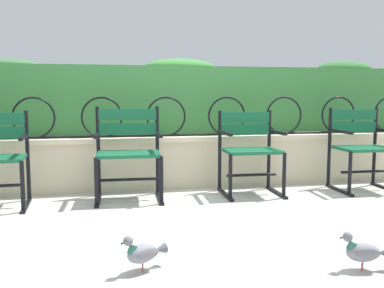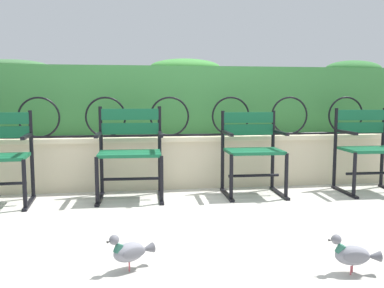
{
  "view_description": "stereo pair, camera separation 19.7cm",
  "coord_description": "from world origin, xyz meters",
  "px_view_note": "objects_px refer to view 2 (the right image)",
  "views": [
    {
      "loc": [
        -0.76,
        -3.6,
        0.98
      ],
      "look_at": [
        0.0,
        0.15,
        0.55
      ],
      "focal_mm": 40.05,
      "sensor_mm": 36.0,
      "label": 1
    },
    {
      "loc": [
        -0.57,
        -3.63,
        0.98
      ],
      "look_at": [
        0.0,
        0.15,
        0.55
      ],
      "focal_mm": 40.05,
      "sensor_mm": 36.0,
      "label": 2
    }
  ],
  "objects_px": {
    "park_chair_rightmost": "(367,147)",
    "pigeon_far_side": "(353,254)",
    "park_chair_centre_right": "(252,149)",
    "park_chair_centre_left": "(130,150)",
    "pigeon_near_chairs": "(130,251)"
  },
  "relations": [
    {
      "from": "park_chair_rightmost",
      "to": "pigeon_near_chairs",
      "type": "distance_m",
      "value": 2.98
    },
    {
      "from": "pigeon_near_chairs",
      "to": "park_chair_rightmost",
      "type": "bearing_deg",
      "value": 34.8
    },
    {
      "from": "park_chair_centre_right",
      "to": "park_chair_rightmost",
      "type": "bearing_deg",
      "value": -2.52
    },
    {
      "from": "park_chair_centre_right",
      "to": "park_chair_centre_left",
      "type": "bearing_deg",
      "value": 179.54
    },
    {
      "from": "park_chair_centre_right",
      "to": "park_chair_rightmost",
      "type": "xyz_separation_m",
      "value": [
        1.21,
        -0.05,
        0.01
      ]
    },
    {
      "from": "park_chair_centre_left",
      "to": "pigeon_far_side",
      "type": "height_order",
      "value": "park_chair_centre_left"
    },
    {
      "from": "pigeon_near_chairs",
      "to": "pigeon_far_side",
      "type": "xyz_separation_m",
      "value": [
        1.22,
        -0.23,
        0.0
      ]
    },
    {
      "from": "park_chair_rightmost",
      "to": "park_chair_centre_right",
      "type": "bearing_deg",
      "value": 177.48
    },
    {
      "from": "park_chair_centre_left",
      "to": "park_chair_centre_right",
      "type": "distance_m",
      "value": 1.21
    },
    {
      "from": "park_chair_rightmost",
      "to": "park_chair_centre_left",
      "type": "bearing_deg",
      "value": 178.51
    },
    {
      "from": "park_chair_centre_right",
      "to": "park_chair_rightmost",
      "type": "relative_size",
      "value": 0.97
    },
    {
      "from": "park_chair_centre_left",
      "to": "pigeon_near_chairs",
      "type": "distance_m",
      "value": 1.79
    },
    {
      "from": "pigeon_far_side",
      "to": "park_chair_centre_left",
      "type": "bearing_deg",
      "value": 121.22
    },
    {
      "from": "park_chair_rightmost",
      "to": "pigeon_far_side",
      "type": "xyz_separation_m",
      "value": [
        -1.21,
        -1.92,
        -0.35
      ]
    },
    {
      "from": "park_chair_centre_left",
      "to": "park_chair_rightmost",
      "type": "xyz_separation_m",
      "value": [
        2.41,
        -0.06,
        -0.01
      ]
    }
  ]
}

